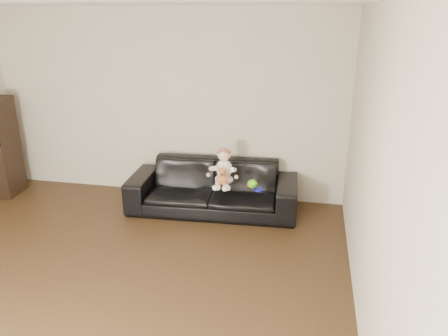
% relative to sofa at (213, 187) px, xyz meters
% --- Properties ---
extents(floor, '(5.50, 5.50, 0.00)m').
position_rel_sofa_xyz_m(floor, '(-0.78, -2.25, -0.32)').
color(floor, '#3C2815').
rests_on(floor, ground).
extents(ceiling, '(5.50, 5.50, 0.00)m').
position_rel_sofa_xyz_m(ceiling, '(-0.78, -2.25, 2.28)').
color(ceiling, beige).
rests_on(ceiling, ground).
extents(wall_back, '(5.00, 0.00, 5.00)m').
position_rel_sofa_xyz_m(wall_back, '(-0.78, 0.50, 0.98)').
color(wall_back, beige).
rests_on(wall_back, ground).
extents(wall_right, '(0.00, 5.50, 5.50)m').
position_rel_sofa_xyz_m(wall_right, '(1.72, -2.25, 0.98)').
color(wall_right, beige).
rests_on(wall_right, ground).
extents(sofa, '(2.25, 0.97, 0.65)m').
position_rel_sofa_xyz_m(sofa, '(0.00, 0.00, 0.00)').
color(sofa, black).
rests_on(sofa, floor).
extents(cabinet, '(0.40, 0.52, 1.41)m').
position_rel_sofa_xyz_m(cabinet, '(-3.08, -0.05, 0.38)').
color(cabinet, black).
rests_on(cabinet, floor).
extents(baby, '(0.37, 0.44, 0.48)m').
position_rel_sofa_xyz_m(baby, '(0.17, -0.12, 0.31)').
color(baby, silver).
rests_on(baby, sofa).
extents(teddy_bear, '(0.15, 0.15, 0.22)m').
position_rel_sofa_xyz_m(teddy_bear, '(0.18, -0.27, 0.27)').
color(teddy_bear, '#B76F34').
rests_on(teddy_bear, sofa).
extents(toy_green, '(0.18, 0.19, 0.11)m').
position_rel_sofa_xyz_m(toy_green, '(0.55, -0.16, 0.16)').
color(toy_green, '#5FE21A').
rests_on(toy_green, sofa).
extents(toy_rattle, '(0.10, 0.10, 0.08)m').
position_rel_sofa_xyz_m(toy_rattle, '(0.52, -0.17, 0.14)').
color(toy_rattle, red).
rests_on(toy_rattle, sofa).
extents(toy_blue_disc, '(0.15, 0.15, 0.02)m').
position_rel_sofa_xyz_m(toy_blue_disc, '(0.63, -0.23, 0.11)').
color(toy_blue_disc, '#191BCD').
rests_on(toy_blue_disc, sofa).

